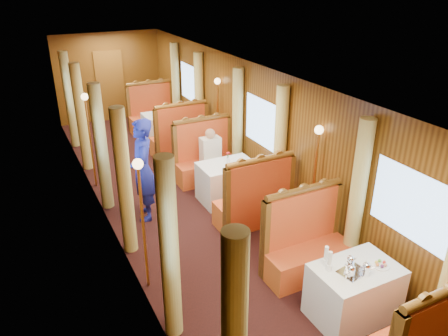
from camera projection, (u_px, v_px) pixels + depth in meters
floor at (192, 208)px, 8.19m from camera, size 3.00×12.00×0.01m
ceiling at (187, 75)px, 7.15m from camera, size 3.00×12.00×0.01m
wall_far at (109, 77)px, 12.54m from camera, size 3.00×0.01×2.50m
wall_left at (104, 161)px, 7.05m from camera, size 0.01×12.00×2.50m
wall_right at (263, 133)px, 8.28m from camera, size 0.01×12.00×2.50m
doorway_far at (111, 86)px, 12.62m from camera, size 0.80×0.04×2.00m
table_near at (354, 292)px, 5.49m from camera, size 1.05×0.72×0.75m
banquette_near_aft at (306, 247)px, 6.30m from camera, size 1.30×0.55×1.34m
table_mid at (227, 182)px, 8.34m from camera, size 1.05×0.72×0.75m
banquette_mid_fwd at (254, 203)px, 7.49m from camera, size 1.30×0.55×1.34m
banquette_mid_aft at (205, 161)px, 9.14m from camera, size 1.30×0.55×1.34m
table_far at (165, 128)px, 11.18m from camera, size 1.05×0.72×0.75m
banquette_far_fwd at (180, 138)px, 10.34m from camera, size 1.30×0.55×1.34m
banquette_far_aft at (153, 115)px, 11.99m from camera, size 1.30×0.55×1.34m
tea_tray at (353, 272)px, 5.26m from camera, size 0.38×0.32×0.01m
teapot_left at (351, 273)px, 5.15m from camera, size 0.20×0.17×0.14m
teapot_right at (366, 270)px, 5.20m from camera, size 0.20×0.17×0.13m
teapot_back at (350, 263)px, 5.32m from camera, size 0.17×0.14×0.13m
fruit_plate at (381, 265)px, 5.37m from camera, size 0.22×0.22×0.05m
cup_inboard at (329, 263)px, 5.26m from camera, size 0.08×0.08×0.26m
cup_outboard at (326, 258)px, 5.35m from camera, size 0.08×0.08×0.26m
rose_vase_mid at (228, 156)px, 8.09m from camera, size 0.06×0.06×0.36m
rose_vase_far at (163, 107)px, 10.98m from camera, size 0.06×0.06×0.36m
window_left_near at (186, 274)px, 4.13m from camera, size 0.01×1.20×0.90m
curtain_left_near_b at (169, 252)px, 4.92m from camera, size 0.22×0.22×2.35m
window_right_near at (411, 205)px, 5.35m from camera, size 0.01×1.20×0.90m
curtain_right_near_b at (357, 199)px, 6.05m from camera, size 0.22×0.22×2.35m
window_left_mid at (103, 150)px, 6.98m from camera, size 0.01×1.20×0.90m
curtain_left_mid_a at (124, 183)px, 6.50m from camera, size 0.22×0.22×2.35m
curtain_left_mid_b at (101, 148)px, 7.77m from camera, size 0.22×0.22×2.35m
window_right_mid at (262, 123)px, 8.19m from camera, size 0.01×1.20×0.90m
curtain_right_mid_a at (280, 152)px, 7.63m from camera, size 0.22×0.22×2.35m
curtain_right_mid_b at (238, 125)px, 8.90m from camera, size 0.22×0.22×2.35m
window_left_far at (69, 97)px, 9.82m from camera, size 0.01×1.20×0.90m
curtain_left_far_a at (81, 118)px, 9.35m from camera, size 0.22×0.22×2.35m
curtain_left_far_b at (70, 100)px, 10.61m from camera, size 0.22×0.22×2.35m
window_right_far at (190, 83)px, 11.03m from camera, size 0.01×1.20×0.90m
curtain_right_far_a at (199, 102)px, 10.47m from camera, size 0.22×0.22×2.35m
curtain_right_far_b at (176, 88)px, 11.74m from camera, size 0.22×0.22×2.35m
sconce_left_fore at (141, 199)px, 5.62m from camera, size 0.14×0.14×1.95m
sconce_right_fore at (316, 160)px, 6.76m from camera, size 0.14×0.14×1.95m
sconce_left_aft at (88, 122)px, 8.46m from camera, size 0.14×0.14×1.95m
sconce_right_aft at (218, 103)px, 9.61m from camera, size 0.14×0.14×1.95m
steward at (143, 170)px, 7.53m from camera, size 0.57×0.75×1.84m
passenger at (211, 151)px, 8.77m from camera, size 0.40×0.44×0.76m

